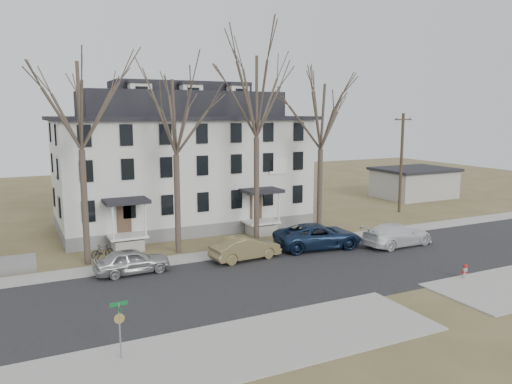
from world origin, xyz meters
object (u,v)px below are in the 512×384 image
car_navy (318,236)px  car_white (397,235)px  car_silver (132,262)px  bicycle_right (102,252)px  car_tan (245,248)px  fire_hydrant (465,272)px  tree_mid_left (175,112)px  tree_far_left (79,99)px  tree_mid_right (321,112)px  tree_center (257,91)px  boarding_house (182,162)px  bicycle_left (127,245)px  utility_pole_far (401,162)px  street_sign (119,321)px

car_navy → car_white: size_ratio=1.13×
car_silver → bicycle_right: car_silver is taller
car_tan → car_navy: bearing=-92.9°
car_silver → fire_hydrant: car_silver is taller
tree_mid_left → car_white: (14.72, -5.34, -8.80)m
car_navy → tree_mid_left: bearing=77.8°
tree_far_left → car_white: size_ratio=2.48×
tree_far_left → car_navy: (15.22, -3.35, -9.48)m
car_tan → car_navy: car_navy is taller
fire_hydrant → car_white: bearing=78.1°
tree_mid_right → fire_hydrant: 15.76m
car_tan → car_white: (11.32, -1.71, 0.03)m
tree_mid_right → car_tan: bearing=-155.9°
tree_far_left → bicycle_right: tree_far_left is taller
tree_mid_left → tree_center: bearing=0.0°
boarding_house → bicycle_left: size_ratio=13.45×
tree_mid_left → utility_pole_far: tree_mid_left is taller
car_tan → car_navy: (5.82, 0.28, 0.10)m
utility_pole_far → car_navy: bearing=-152.1°
tree_far_left → tree_center: size_ratio=0.93×
tree_mid_left → car_navy: 13.13m
car_silver → street_sign: bearing=164.1°
bicycle_right → fire_hydrant: size_ratio=1.65×
tree_far_left → tree_mid_right: tree_far_left is taller
tree_center → car_navy: (3.22, -3.35, -10.22)m
utility_pole_far → street_sign: (-30.11, -17.88, -3.30)m
car_navy → bicycle_right: bearing=81.3°
car_white → car_navy: bearing=67.2°
fire_hydrant → street_sign: street_sign is taller
car_tan → car_navy: 5.83m
tree_center → fire_hydrant: (7.17, -12.73, -10.62)m
boarding_house → bicycle_right: size_ratio=13.81×
car_white → utility_pole_far: bearing=-45.6°
tree_mid_left → bicycle_left: bearing=148.5°
bicycle_left → fire_hydrant: 21.89m
car_silver → car_tan: (7.27, -0.38, 0.02)m
utility_pole_far → car_tan: (-20.10, -7.83, -4.13)m
bicycle_left → tree_mid_right: bearing=-63.4°
tree_center → bicycle_left: bearing=168.2°
tree_mid_right → bicycle_right: bearing=177.1°
car_tan → boarding_house: bearing=-3.7°
car_silver → bicycle_left: (0.77, 5.16, -0.35)m
tree_far_left → tree_mid_right: 17.52m
tree_center → utility_pole_far: bearing=13.5°
car_tan → car_white: size_ratio=0.85×
car_navy → bicycle_right: 14.78m
utility_pole_far → car_tan: bearing=-158.7°
car_tan → bicycle_left: (-6.50, 5.53, -0.37)m
fire_hydrant → car_tan: bearing=137.0°
utility_pole_far → tree_far_left: bearing=-171.9°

